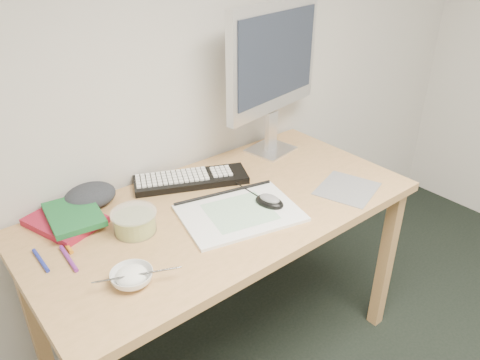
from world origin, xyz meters
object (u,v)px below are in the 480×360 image
object	(u,v)px
rice_bowl	(132,278)
keyboard	(191,180)
monitor	(274,62)
sketchpad	(240,213)
desk	(224,225)

from	to	relation	value
rice_bowl	keyboard	bearing A→B (deg)	39.89
monitor	sketchpad	bearing A→B (deg)	-154.41
sketchpad	keyboard	xyz separation A→B (m)	(-0.00, 0.30, 0.01)
sketchpad	keyboard	world-z (taller)	keyboard
sketchpad	rice_bowl	xyz separation A→B (m)	(-0.46, -0.08, 0.01)
sketchpad	keyboard	size ratio (longest dim) A/B	0.92
monitor	rice_bowl	world-z (taller)	monitor
desk	sketchpad	distance (m)	0.12
rice_bowl	desk	bearing A→B (deg)	19.98
monitor	rice_bowl	xyz separation A→B (m)	(-0.89, -0.40, -0.38)
keyboard	rice_bowl	distance (m)	0.59
keyboard	monitor	world-z (taller)	monitor
monitor	desk	bearing A→B (deg)	-162.58
sketchpad	rice_bowl	bearing A→B (deg)	-156.57
sketchpad	rice_bowl	size ratio (longest dim) A/B	3.33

